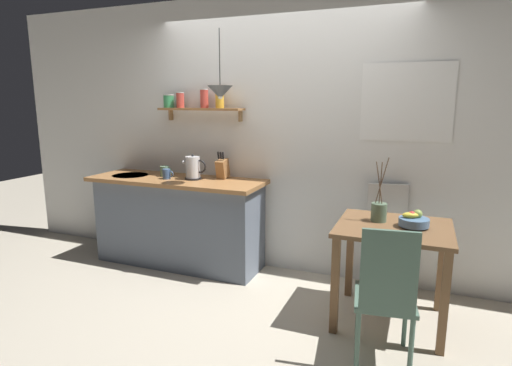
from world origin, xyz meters
TOP-DOWN VIEW (x-y plane):
  - ground_plane at (0.00, 0.00)m, footprint 14.00×14.00m
  - back_wall at (0.20, 0.65)m, footprint 6.80×0.11m
  - kitchen_counter at (-1.00, 0.32)m, footprint 1.83×0.63m
  - wall_shelf at (-0.85, 0.49)m, footprint 0.91×0.20m
  - dining_table at (1.16, -0.09)m, footprint 0.83×0.75m
  - dining_chair_near at (1.17, -0.70)m, footprint 0.44×0.48m
  - dining_chair_far at (1.07, 0.43)m, footprint 0.46×0.50m
  - fruit_bowl at (1.29, -0.07)m, footprint 0.22×0.22m
  - twig_vase at (1.03, -0.01)m, footprint 0.12×0.12m
  - electric_kettle at (-0.81, 0.32)m, footprint 0.26×0.17m
  - knife_block at (-0.55, 0.46)m, footprint 0.09×0.17m
  - coffee_mug_by_sink at (-1.17, 0.36)m, footprint 0.14×0.09m
  - coffee_mug_spare at (-1.07, 0.24)m, footprint 0.12×0.08m
  - pendant_lamp at (-0.41, 0.15)m, footprint 0.23×0.23m

SIDE VIEW (x-z plane):
  - ground_plane at x=0.00m, z-range 0.00..0.00m
  - kitchen_counter at x=-1.00m, z-range 0.01..0.93m
  - dining_chair_near at x=1.17m, z-range 0.03..0.99m
  - dining_chair_far at x=1.07m, z-range 0.04..1.01m
  - dining_table at x=1.16m, z-range 0.25..1.03m
  - fruit_bowl at x=1.29m, z-range 0.76..0.89m
  - twig_vase at x=1.03m, z-range 0.60..1.11m
  - coffee_mug_spare at x=-1.07m, z-range 0.92..1.02m
  - coffee_mug_by_sink at x=-1.17m, z-range 0.92..1.03m
  - knife_block at x=-0.55m, z-range 0.89..1.17m
  - electric_kettle at x=-0.81m, z-range 0.91..1.17m
  - back_wall at x=0.20m, z-range 0.00..2.70m
  - wall_shelf at x=-0.85m, z-range 1.51..1.84m
  - pendant_lamp at x=-0.41m, z-range 1.47..2.08m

